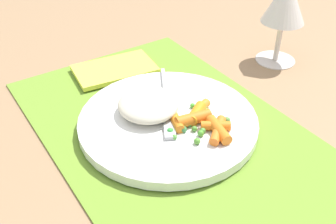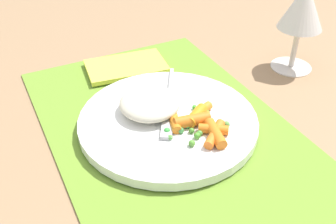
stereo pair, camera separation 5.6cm
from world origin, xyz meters
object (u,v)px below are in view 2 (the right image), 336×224
rice_mound (150,103)px  wine_glass (303,9)px  plate (168,121)px  fork (169,108)px  napkin (126,66)px  carrot_portion (201,124)px

rice_mound → wine_glass: size_ratio=0.57×
plate → fork: size_ratio=1.58×
plate → napkin: (-0.19, 0.01, -0.00)m
carrot_portion → fork: 0.06m
rice_mound → napkin: bearing=171.0°
plate → rice_mound: size_ratio=2.91×
carrot_portion → fork: (-0.06, -0.02, -0.00)m
wine_glass → napkin: wine_glass is taller
fork → wine_glass: (-0.04, 0.28, 0.09)m
napkin → rice_mound: bearing=-9.0°
plate → napkin: size_ratio=1.86×
rice_mound → wine_glass: bearing=96.5°
carrot_portion → napkin: bearing=-174.3°
napkin → carrot_portion: bearing=5.7°
fork → napkin: bearing=-179.3°
plate → fork: fork is taller
rice_mound → plate: bearing=33.1°
rice_mound → fork: (0.01, 0.03, -0.01)m
carrot_portion → wine_glass: bearing=112.0°
plate → napkin: 0.19m
wine_glass → fork: bearing=-81.1°
plate → rice_mound: 0.04m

